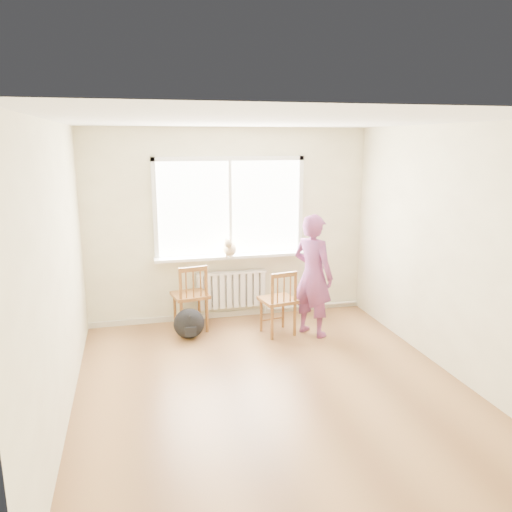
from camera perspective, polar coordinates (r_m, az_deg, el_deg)
floor at (r=5.40m, az=1.93°, el=-14.81°), size 4.50×4.50×0.00m
ceiling at (r=4.77m, az=2.19°, el=15.20°), size 4.50×4.50×0.00m
back_wall at (r=7.06m, az=-3.02°, el=3.51°), size 4.00×0.01×2.70m
window at (r=6.99m, az=-3.01°, el=6.00°), size 2.12×0.05×1.42m
windowsill at (r=7.03m, az=-2.80°, el=-0.01°), size 2.15×0.22×0.04m
radiator at (r=7.18m, az=-2.79°, el=-3.80°), size 1.00×0.12×0.55m
heating_pipe at (r=7.65m, az=6.47°, el=-5.62°), size 1.40×0.04×0.04m
baseboard at (r=7.37m, az=-2.87°, el=-6.60°), size 4.00×0.03×0.08m
chair_left at (r=6.75m, az=-7.41°, el=-4.76°), size 0.52×0.50×0.92m
chair_right at (r=6.58m, az=2.72°, el=-5.34°), size 0.50×0.49×0.88m
person at (r=6.53m, az=6.53°, el=-2.22°), size 0.65×0.70×1.62m
cat at (r=6.91m, az=-3.06°, el=0.90°), size 0.26×0.41×0.28m
backpack at (r=6.59m, az=-7.66°, el=-7.66°), size 0.48×0.43×0.40m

